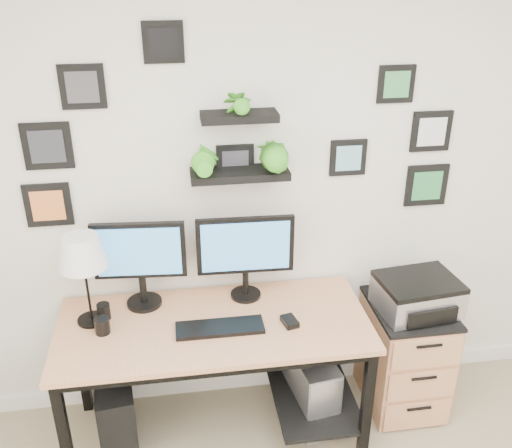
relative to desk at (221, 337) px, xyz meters
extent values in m
plane|color=silver|center=(0.44, 0.33, 0.67)|extent=(4.00, 0.00, 4.00)
cube|color=white|center=(0.44, 0.32, -0.58)|extent=(4.00, 0.03, 0.10)
cube|color=tan|center=(-0.04, -0.04, 0.11)|extent=(1.60, 0.70, 0.03)
cube|color=black|center=(-0.04, -0.04, 0.07)|extent=(1.54, 0.64, 0.05)
cube|color=black|center=(-0.04, 0.29, -0.17)|extent=(1.44, 0.02, 0.41)
cube|color=black|center=(0.51, -0.04, -0.45)|extent=(0.45, 0.63, 0.03)
cube|color=black|center=(-0.79, -0.34, -0.27)|extent=(0.05, 0.05, 0.72)
cube|color=black|center=(-0.79, 0.26, -0.27)|extent=(0.05, 0.05, 0.72)
cube|color=black|center=(0.71, -0.34, -0.27)|extent=(0.05, 0.05, 0.72)
cube|color=black|center=(0.71, 0.26, -0.27)|extent=(0.05, 0.05, 0.72)
cylinder|color=black|center=(-0.39, 0.19, 0.13)|extent=(0.20, 0.20, 0.02)
cylinder|color=black|center=(-0.39, 0.19, 0.22)|extent=(0.04, 0.04, 0.17)
cube|color=black|center=(-0.39, 0.19, 0.46)|extent=(0.48, 0.07, 0.31)
cube|color=#3F8CCC|center=(-0.39, 0.17, 0.46)|extent=(0.43, 0.04, 0.27)
cylinder|color=black|center=(0.16, 0.19, 0.13)|extent=(0.17, 0.17, 0.02)
cylinder|color=black|center=(0.16, 0.19, 0.21)|extent=(0.03, 0.03, 0.15)
cube|color=black|center=(0.16, 0.19, 0.44)|extent=(0.52, 0.05, 0.32)
cube|color=#3F8CCC|center=(0.16, 0.17, 0.44)|extent=(0.47, 0.02, 0.28)
cube|color=black|center=(-0.01, -0.10, 0.13)|extent=(0.44, 0.14, 0.02)
cube|color=black|center=(0.35, -0.10, 0.14)|extent=(0.09, 0.11, 0.03)
cylinder|color=black|center=(-0.66, 0.08, 0.13)|extent=(0.15, 0.15, 0.01)
cylinder|color=black|center=(-0.66, 0.08, 0.36)|extent=(0.01, 0.01, 0.44)
cone|color=white|center=(-0.66, 0.08, 0.53)|extent=(0.24, 0.24, 0.17)
cylinder|color=black|center=(-0.59, -0.04, 0.17)|extent=(0.07, 0.07, 0.08)
cylinder|color=black|center=(-0.59, 0.09, 0.17)|extent=(0.07, 0.07, 0.09)
cube|color=black|center=(-0.58, -0.02, -0.41)|extent=(0.24, 0.45, 0.43)
cube|color=gray|center=(0.50, 0.01, -0.40)|extent=(0.26, 0.47, 0.45)
cube|color=silver|center=(0.53, -0.21, -0.40)|extent=(0.18, 0.04, 0.42)
cube|color=tan|center=(1.08, 0.06, -0.30)|extent=(0.42, 0.50, 0.65)
cube|color=black|center=(1.08, 0.06, 0.03)|extent=(0.43, 0.51, 0.02)
cube|color=tan|center=(1.08, -0.19, -0.52)|extent=(0.39, 0.02, 0.18)
cylinder|color=black|center=(1.08, -0.21, -0.46)|extent=(0.14, 0.02, 0.02)
cube|color=tan|center=(1.08, -0.19, -0.30)|extent=(0.39, 0.02, 0.18)
cylinder|color=black|center=(1.08, -0.21, -0.24)|extent=(0.14, 0.02, 0.02)
cube|color=tan|center=(1.08, -0.19, -0.08)|extent=(0.39, 0.02, 0.18)
cylinder|color=black|center=(1.08, -0.21, -0.02)|extent=(0.14, 0.02, 0.02)
cube|color=silver|center=(1.09, 0.03, 0.13)|extent=(0.45, 0.37, 0.16)
cube|color=black|center=(1.09, 0.03, 0.22)|extent=(0.45, 0.37, 0.03)
cube|color=black|center=(1.11, -0.14, 0.10)|extent=(0.29, 0.05, 0.10)
cube|color=black|center=(0.14, 0.24, 0.82)|extent=(0.50, 0.18, 0.04)
cube|color=black|center=(0.14, 0.23, 1.12)|extent=(0.38, 0.15, 0.04)
imported|color=green|center=(-0.03, 0.24, 0.98)|extent=(0.15, 0.12, 0.27)
imported|color=green|center=(0.31, 0.24, 0.98)|extent=(0.15, 0.15, 0.27)
imported|color=green|center=(0.14, 0.23, 1.27)|extent=(0.13, 0.09, 0.25)
cube|color=black|center=(-0.83, 0.32, 0.68)|extent=(0.23, 0.02, 0.23)
cube|color=orange|center=(-0.83, 0.31, 0.68)|extent=(0.16, 0.00, 0.16)
cube|color=black|center=(0.73, 0.32, 0.85)|extent=(0.20, 0.02, 0.20)
cube|color=#6FB6C2|center=(0.73, 0.31, 0.85)|extent=(0.14, 0.00, 0.14)
cube|color=black|center=(1.18, 0.32, 0.98)|extent=(0.22, 0.02, 0.22)
cube|color=silver|center=(1.18, 0.31, 0.98)|extent=(0.15, 0.00, 0.15)
cube|color=black|center=(0.13, 0.32, 0.86)|extent=(0.19, 0.02, 0.19)
cube|color=#3A383F|center=(0.13, 0.31, 0.86)|extent=(0.14, 0.00, 0.14)
cube|color=black|center=(1.20, 0.32, 0.67)|extent=(0.24, 0.02, 0.24)
cube|color=#328A4A|center=(1.20, 0.31, 0.67)|extent=(0.17, 0.00, 0.17)
cube|color=black|center=(-0.20, 0.32, 1.46)|extent=(0.19, 0.02, 0.19)
cube|color=black|center=(-0.20, 0.31, 1.46)|extent=(0.13, 0.00, 0.13)
cube|color=black|center=(0.96, 0.32, 1.23)|extent=(0.19, 0.02, 0.19)
cube|color=#408E53|center=(0.96, 0.31, 1.23)|extent=(0.13, 0.00, 0.13)
cube|color=black|center=(-0.79, 0.32, 0.99)|extent=(0.23, 0.02, 0.23)
cube|color=#2B2D33|center=(-0.79, 0.31, 0.99)|extent=(0.16, 0.00, 0.16)
cube|color=black|center=(-0.59, 0.32, 1.27)|extent=(0.21, 0.02, 0.21)
cube|color=#3B3A3F|center=(-0.59, 0.31, 1.27)|extent=(0.15, 0.00, 0.15)
camera|label=1|loc=(-0.18, -2.45, 1.85)|focal=40.00mm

